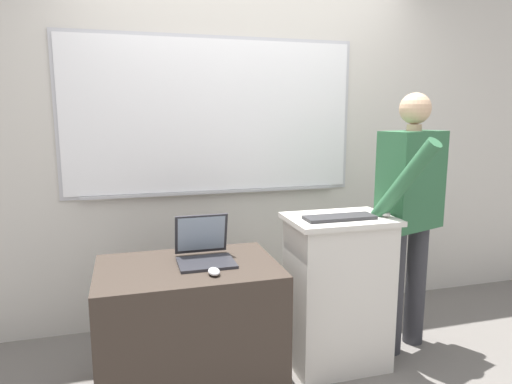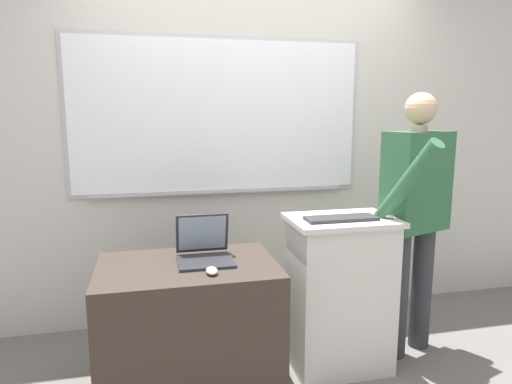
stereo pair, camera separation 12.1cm
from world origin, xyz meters
The scene contains 8 objects.
back_wall centered at (-0.01, 1.38, 1.37)m, with size 6.40×0.17×2.73m.
lectern_podium centered at (0.35, 0.47, 0.47)m, with size 0.62×0.44×0.94m.
side_desk centered at (-0.56, 0.45, 0.36)m, with size 0.97×0.65×0.73m.
person_presenter centered at (0.87, 0.53, 0.96)m, with size 0.59×0.64×1.66m.
laptop centered at (-0.46, 0.51, 0.80)m, with size 0.30×0.31×0.25m.
wireless_keyboard centered at (0.32, 0.42, 0.95)m, with size 0.42×0.14×0.02m.
computer_mouse_by_laptop centered at (-0.45, 0.27, 0.75)m, with size 0.06×0.10×0.03m.
computer_mouse_by_keyboard centered at (0.61, 0.41, 0.95)m, with size 0.06×0.10×0.03m.
Camera 1 is at (-0.85, -1.92, 1.54)m, focal length 32.00 mm.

